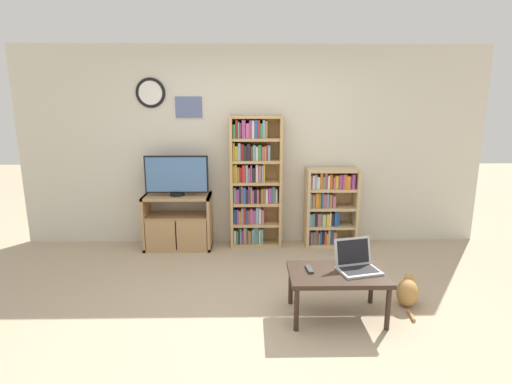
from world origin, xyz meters
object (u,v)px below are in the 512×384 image
at_px(tv_stand, 178,222).
at_px(laptop, 356,263).
at_px(cat, 408,291).
at_px(television, 177,175).
at_px(bookshelf_short, 328,206).
at_px(coffee_table, 337,277).
at_px(remote_near_laptop, 309,269).
at_px(bookshelf_tall, 253,182).

relative_size(tv_stand, laptop, 2.12).
xyz_separation_m(tv_stand, cat, (2.43, -1.57, -0.22)).
distance_m(television, bookshelf_short, 2.02).
bearing_deg(laptop, television, 124.09).
relative_size(coffee_table, remote_near_laptop, 5.23).
bearing_deg(cat, tv_stand, 173.92).
height_order(television, remote_near_laptop, television).
bearing_deg(bookshelf_short, television, -176.94).
xyz_separation_m(bookshelf_short, laptop, (-0.10, -1.80, -0.04)).
distance_m(bookshelf_tall, remote_near_laptop, 1.93).
relative_size(bookshelf_tall, coffee_table, 2.01).
relative_size(tv_stand, television, 1.07).
bearing_deg(tv_stand, cat, -32.82).
bearing_deg(bookshelf_tall, cat, -49.25).
xyz_separation_m(bookshelf_tall, cat, (1.44, -1.68, -0.73)).
xyz_separation_m(bookshelf_tall, laptop, (0.90, -1.82, -0.37)).
relative_size(remote_near_laptop, cat, 0.35).
distance_m(tv_stand, coffee_table, 2.45).
height_order(bookshelf_tall, laptop, bookshelf_tall).
bearing_deg(remote_near_laptop, television, -54.99).
xyz_separation_m(bookshelf_tall, remote_near_laptop, (0.48, -1.82, -0.43)).
bearing_deg(cat, television, 173.98).
distance_m(bookshelf_short, coffee_table, 1.88).
distance_m(tv_stand, bookshelf_short, 1.99).
relative_size(laptop, remote_near_laptop, 2.49).
bearing_deg(tv_stand, laptop, -42.21).
bearing_deg(laptop, coffee_table, -178.80).
height_order(laptop, remote_near_laptop, laptop).
bearing_deg(television, bookshelf_tall, 6.94).
bearing_deg(laptop, tv_stand, 124.07).
bearing_deg(television, bookshelf_short, 3.06).
bearing_deg(remote_near_laptop, coffee_table, 164.73).
relative_size(bookshelf_short, remote_near_laptop, 6.36).
bearing_deg(tv_stand, coffee_table, -45.81).
bearing_deg(remote_near_laptop, laptop, 175.23).
height_order(bookshelf_short, coffee_table, bookshelf_short).
bearing_deg(coffee_table, bookshelf_short, 81.60).
xyz_separation_m(laptop, cat, (0.55, 0.14, -0.36)).
xyz_separation_m(bookshelf_short, remote_near_laptop, (-0.52, -1.81, -0.10)).
bearing_deg(remote_near_laptop, cat, -176.80).
distance_m(bookshelf_short, cat, 1.77).
distance_m(television, bookshelf_tall, 0.99).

